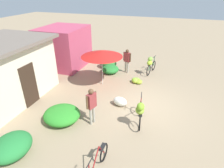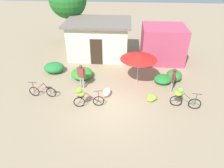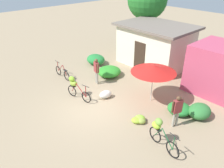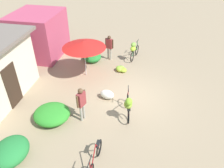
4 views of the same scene
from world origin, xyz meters
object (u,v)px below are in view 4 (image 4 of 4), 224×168
at_px(market_umbrella, 84,44).
at_px(bicycle_near_pile, 128,105).
at_px(bicycle_leftmost, 95,159).
at_px(person_bystander, 81,101).
at_px(person_vendor, 109,45).
at_px(banana_pile_on_ground, 121,69).
at_px(produce_sack, 107,95).
at_px(shop_pink, 39,34).
at_px(bicycle_center_loaded, 134,50).

distance_m(market_umbrella, bicycle_near_pile, 4.26).
distance_m(bicycle_leftmost, person_bystander, 2.50).
distance_m(bicycle_leftmost, person_vendor, 7.82).
bearing_deg(bicycle_leftmost, banana_pile_on_ground, 1.44).
xyz_separation_m(produce_sack, person_vendor, (3.93, 0.71, 0.75)).
height_order(market_umbrella, banana_pile_on_ground, market_umbrella).
bearing_deg(person_bystander, person_vendor, -0.09).
relative_size(shop_pink, person_vendor, 2.02).
relative_size(market_umbrella, person_vendor, 1.46).
bearing_deg(bicycle_center_loaded, market_umbrella, 133.88).
bearing_deg(person_vendor, bicycle_center_loaded, -81.05).
bearing_deg(produce_sack, person_vendor, 10.22).
xyz_separation_m(shop_pink, bicycle_leftmost, (-7.63, -5.65, -1.00)).
bearing_deg(market_umbrella, bicycle_near_pile, -137.14).
distance_m(shop_pink, person_vendor, 4.56).
bearing_deg(banana_pile_on_ground, shop_pink, 77.76).
relative_size(banana_pile_on_ground, produce_sack, 1.19).
bearing_deg(bicycle_near_pile, market_umbrella, 42.86).
relative_size(bicycle_near_pile, banana_pile_on_ground, 2.03).
height_order(bicycle_leftmost, produce_sack, bicycle_leftmost).
xyz_separation_m(bicycle_near_pile, produce_sack, (1.15, 1.16, -0.49)).
relative_size(market_umbrella, bicycle_near_pile, 1.37).
distance_m(bicycle_center_loaded, person_vendor, 1.54).
bearing_deg(shop_pink, bicycle_center_loaded, -86.91).
distance_m(shop_pink, bicycle_center_loaded, 6.09).
xyz_separation_m(bicycle_leftmost, person_bystander, (2.15, 1.11, 0.65)).
bearing_deg(bicycle_center_loaded, person_vendor, 98.95).
height_order(banana_pile_on_ground, produce_sack, produce_sack).
xyz_separation_m(bicycle_leftmost, bicycle_center_loaded, (7.95, -0.40, 0.35)).
bearing_deg(person_vendor, banana_pile_on_ground, -143.61).
bearing_deg(bicycle_leftmost, person_bystander, 27.45).
xyz_separation_m(bicycle_near_pile, banana_pile_on_ground, (3.81, 0.93, -0.58)).
height_order(banana_pile_on_ground, person_vendor, person_vendor).
height_order(shop_pink, market_umbrella, shop_pink).
bearing_deg(shop_pink, produce_sack, -126.20).
bearing_deg(shop_pink, bicycle_near_pile, -127.90).
relative_size(shop_pink, bicycle_center_loaded, 1.95).
xyz_separation_m(bicycle_near_pile, person_vendor, (5.09, 1.87, 0.25)).
height_order(shop_pink, person_vendor, shop_pink).
relative_size(bicycle_near_pile, person_bystander, 1.04).
xyz_separation_m(bicycle_leftmost, banana_pile_on_ground, (6.44, 0.16, -0.21)).
height_order(market_umbrella, bicycle_leftmost, market_umbrella).
xyz_separation_m(bicycle_center_loaded, person_vendor, (-0.24, 1.50, 0.27)).
bearing_deg(market_umbrella, person_bystander, -165.49).
distance_m(market_umbrella, banana_pile_on_ground, 2.67).
height_order(shop_pink, produce_sack, shop_pink).
distance_m(bicycle_near_pile, person_vendor, 5.43).
distance_m(shop_pink, bicycle_leftmost, 9.55).
height_order(bicycle_near_pile, produce_sack, bicycle_near_pile).
xyz_separation_m(person_vendor, person_bystander, (-5.57, 0.01, 0.03)).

